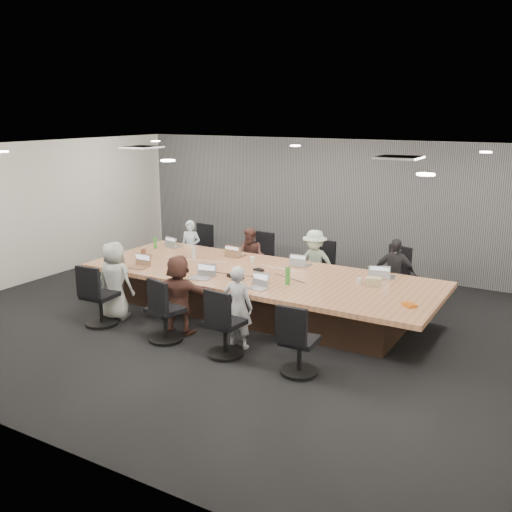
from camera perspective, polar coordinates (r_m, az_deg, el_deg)
The scene contains 40 objects.
floor at distance 9.39m, azimuth -1.23°, elevation -6.75°, with size 10.00×8.00×0.00m, color black.
ceiling at distance 8.78m, azimuth -1.33°, elevation 10.57°, with size 10.00×8.00×0.00m, color white.
wall_back at distance 12.51m, azimuth 8.34°, elevation 5.09°, with size 10.00×2.80×0.00m, color beige.
wall_front at distance 6.07m, azimuth -21.44°, elevation -5.69°, with size 10.00×2.80×0.00m, color beige.
wall_left at distance 12.30m, azimuth -21.64°, elevation 4.07°, with size 8.00×2.80×0.00m, color beige.
curtain at distance 12.44m, azimuth 8.20°, elevation 5.04°, with size 9.80×0.04×2.80m, color slate.
conference_table at distance 9.66m, azimuth 0.30°, elevation -3.60°, with size 6.00×2.20×0.74m.
chair_0 at distance 12.30m, azimuth -5.55°, elevation 0.28°, with size 0.55×0.55×0.81m, color black, non-canonical shape.
chair_1 at distance 11.53m, azimuth 0.40°, elevation -0.71°, with size 0.52×0.52×0.77m, color black, non-canonical shape.
chair_2 at distance 10.95m, azimuth 6.59°, elevation -1.72°, with size 0.49×0.49×0.73m, color black, non-canonical shape.
chair_3 at distance 10.46m, azimuth 14.11°, elevation -2.52°, with size 0.57×0.57×0.84m, color black, non-canonical shape.
chair_4 at distance 9.54m, azimuth -15.30°, elevation -4.29°, with size 0.56×0.56×0.83m, color black, non-canonical shape.
chair_5 at distance 8.69m, azimuth -9.08°, elevation -5.85°, with size 0.55×0.55×0.81m, color black, non-canonical shape.
chair_6 at distance 8.08m, azimuth -3.10°, elevation -7.22°, with size 0.55×0.55×0.82m, color black, non-canonical shape.
chair_7 at distance 7.56m, azimuth 4.36°, elevation -8.97°, with size 0.53×0.53×0.78m, color black, non-canonical shape.
person_0 at distance 11.98m, azimuth -6.55°, elevation 0.77°, with size 0.43×0.28×1.17m, color silver.
laptop_0 at distance 11.52m, azimuth -8.20°, elevation 1.00°, with size 0.30×0.20×0.02m, color #B2B2B7.
person_1 at distance 11.19m, azimuth -0.49°, elevation -0.13°, with size 0.57×0.44×1.16m, color #53312B.
laptop_1 at distance 10.70m, azimuth -1.99°, elevation 0.10°, with size 0.34×0.23×0.02m, color #8C6647.
person_2 at distance 10.57m, azimuth 5.86°, elevation -0.78°, with size 0.82×0.47×1.27m, color #A9C5A9.
laptop_2 at distance 10.06m, azimuth 4.59°, elevation -0.85°, with size 0.30×0.21×0.02m, color #B2B2B7.
person_3 at distance 10.08m, azimuth 13.62°, elevation -1.85°, with size 0.75×0.31×1.28m, color #262629.
laptop_3 at distance 9.54m, azimuth 12.70°, elevation -2.01°, with size 0.35×0.24×0.02m, color #B2B2B7.
person_4 at distance 9.70m, azimuth -13.93°, elevation -2.40°, with size 0.64×0.42×1.31m, color #ABB1AB.
laptop_4 at distance 10.06m, azimuth -11.80°, elevation -1.12°, with size 0.33×0.23×0.02m, color #8C6647.
person_5 at distance 8.87m, azimuth -7.72°, elevation -3.84°, with size 1.17×0.37×1.26m, color #522F27.
laptop_5 at distance 9.25m, azimuth -5.66°, elevation -2.24°, with size 0.33×0.22×0.02m, color #B2B2B7.
person_6 at distance 8.29m, azimuth -1.79°, elevation -5.11°, with size 0.45×0.30×1.24m, color #B2B1B7.
laptop_6 at distance 8.69m, azimuth 0.12°, elevation -3.26°, with size 0.29×0.20×0.02m, color #B2B2B7.
bottle_green_left at distance 11.42m, azimuth -10.04°, elevation 1.34°, with size 0.06×0.06×0.22m, color #358B30.
bottle_green_right at distance 8.90m, azimuth 3.19°, elevation -1.99°, with size 0.08×0.08×0.28m, color #358B30.
bottle_clear at distance 10.57m, azimuth -6.23°, elevation 0.36°, with size 0.06×0.06×0.20m, color silver.
cup_white_far at distance 10.19m, azimuth -0.38°, elevation -0.36°, with size 0.08×0.08×0.10m, color white.
cup_white_near at distance 9.08m, azimuth 10.28°, elevation -2.48°, with size 0.07×0.07×0.09m, color white.
mug_brown at distance 10.96m, azimuth -11.19°, elevation 0.43°, with size 0.09×0.09×0.11m, color brown.
mic_left at distance 9.23m, azimuth -1.73°, elevation -2.17°, with size 0.16×0.11×0.03m, color black.
mic_right at distance 9.66m, azimuth 0.26°, elevation -1.40°, with size 0.17×0.11×0.03m, color black.
stapler at distance 9.28m, azimuth -2.57°, elevation -2.00°, with size 0.15×0.04×0.06m, color black.
canvas_bag at distance 9.03m, azimuth 11.63°, elevation -2.53°, with size 0.23×0.14×0.13m, color tan.
snack_packet at distance 8.22m, azimuth 15.06°, elevation -4.74°, with size 0.19×0.13×0.04m, color #D06012.
Camera 1 is at (4.57, -7.48, 3.37)m, focal length 40.00 mm.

